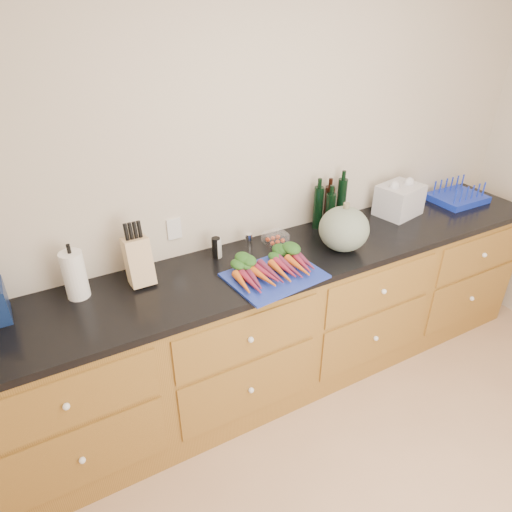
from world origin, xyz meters
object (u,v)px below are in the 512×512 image
dish_rack (457,196)px  cutting_board (274,276)px  knife_block (139,261)px  paper_towel (75,275)px  carrots (271,267)px  squash (344,229)px  tomato_box (275,238)px

dish_rack → cutting_board: bearing=-171.9°
knife_block → dish_rack: knife_block is taller
paper_towel → dish_rack: size_ratio=0.67×
carrots → squash: bearing=3.2°
knife_block → tomato_box: size_ratio=1.83×
knife_block → tomato_box: bearing=2.0°
paper_towel → dish_rack: bearing=-1.7°
tomato_box → dish_rack: (1.49, -0.09, 0.01)m
knife_block → paper_towel: bearing=176.3°
cutting_board → paper_towel: bearing=161.4°
carrots → paper_towel: size_ratio=1.75×
squash → paper_towel: size_ratio=1.18×
knife_block → tomato_box: 0.85m
cutting_board → carrots: bearing=90.0°
paper_towel → tomato_box: bearing=0.5°
carrots → tomato_box: (0.20, 0.29, -0.01)m
squash → knife_block: 1.17m
carrots → paper_towel: (-0.95, 0.28, 0.09)m
carrots → paper_towel: 0.99m
carrots → squash: 0.52m
paper_towel → tomato_box: 1.16m
paper_towel → knife_block: bearing=-3.7°
squash → paper_towel: (-1.46, 0.25, -0.01)m
knife_block → dish_rack: (2.33, -0.06, -0.09)m
cutting_board → knife_block: (-0.64, 0.30, 0.12)m
cutting_board → carrots: size_ratio=1.12×
cutting_board → knife_block: 0.71m
paper_towel → knife_block: size_ratio=1.00×
paper_towel → carrots: bearing=-16.3°
paper_towel → tomato_box: (1.15, 0.01, -0.09)m
cutting_board → paper_towel: (-0.95, 0.32, 0.12)m
carrots → dish_rack: 1.71m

